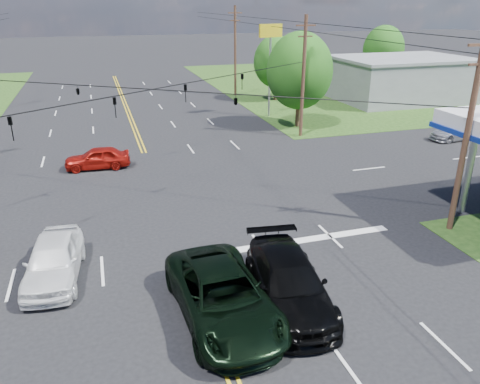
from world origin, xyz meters
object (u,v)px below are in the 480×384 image
object	(u,v)px
retail_ne	(400,80)
tree_right_a	(300,71)
suv_black	(289,282)
pole_right_far	(235,50)
pickup_white	(54,260)
pole_ne	(303,76)
pole_se	(467,132)
tree_far_r	(384,49)
tree_right_b	(276,62)
pickup_dkgreen	(223,296)

from	to	relation	value
retail_ne	tree_right_a	size ratio (longest dim) A/B	1.71
suv_black	pole_right_far	bearing A→B (deg)	83.62
retail_ne	pickup_white	bearing A→B (deg)	-141.57
pole_ne	pickup_white	world-z (taller)	pole_ne
pole_se	pole_ne	size ratio (longest dim) A/B	1.00
tree_far_r	suv_black	bearing A→B (deg)	-126.20
tree_right_a	suv_black	bearing A→B (deg)	-114.27
retail_ne	pole_right_far	xyz separation A→B (m)	(-17.00, 8.00, 2.97)
tree_right_b	tree_far_r	world-z (taller)	tree_far_r
pickup_dkgreen	pickup_white	world-z (taller)	pickup_dkgreen
pole_ne	pickup_white	xyz separation A→B (m)	(-18.29, -17.00, -4.07)
tree_right_a	pole_right_far	bearing A→B (deg)	93.58
pole_ne	suv_black	distance (m)	23.85
pole_se	pickup_white	bearing A→B (deg)	176.87
pole_ne	pole_se	bearing A→B (deg)	-90.00
retail_ne	suv_black	distance (m)	42.08
retail_ne	pickup_dkgreen	world-z (taller)	retail_ne
pole_ne	pole_right_far	bearing A→B (deg)	90.00
tree_right_a	tree_far_r	distance (m)	26.91
retail_ne	pickup_white	distance (m)	45.07
pole_se	tree_right_b	distance (m)	33.19
tree_right_a	pickup_white	size ratio (longest dim) A/B	1.64
pickup_white	pole_se	bearing A→B (deg)	2.57
retail_ne	tree_right_a	bearing A→B (deg)	-153.43
retail_ne	pickup_dkgreen	xyz separation A→B (m)	(-29.50, -32.47, -1.30)
pole_se	pole_ne	distance (m)	18.00
retail_ne	tree_far_r	world-z (taller)	tree_far_r
pole_right_far	pole_se	bearing A→B (deg)	-90.00
tree_right_a	suv_black	size ratio (longest dim) A/B	1.34
pickup_dkgreen	pickup_white	bearing A→B (deg)	139.34
tree_right_a	tree_far_r	world-z (taller)	tree_right_a
pole_ne	tree_far_r	world-z (taller)	pole_ne
pole_right_far	pickup_dkgreen	bearing A→B (deg)	-107.17
retail_ne	suv_black	size ratio (longest dim) A/B	2.30
tree_far_r	pole_ne	bearing A→B (deg)	-135.00
tree_right_b	retail_ne	bearing A→B (deg)	-16.50
pole_ne	pickup_dkgreen	bearing A→B (deg)	-120.21
pole_ne	tree_far_r	distance (m)	29.70
retail_ne	pole_se	bearing A→B (deg)	-120.38
tree_right_b	pickup_dkgreen	size ratio (longest dim) A/B	1.10
pole_ne	tree_right_b	xyz separation A→B (m)	(3.50, 15.00, -0.70)
pole_ne	pickup_dkgreen	size ratio (longest dim) A/B	1.47
tree_right_b	pickup_dkgreen	world-z (taller)	tree_right_b
pole_se	pole_ne	bearing A→B (deg)	90.00
tree_right_a	pickup_white	world-z (taller)	tree_right_a
pole_right_far	tree_right_b	xyz separation A→B (m)	(3.50, -4.00, -0.95)
tree_far_r	suv_black	size ratio (longest dim) A/B	1.25
suv_black	tree_right_a	bearing A→B (deg)	73.22
pole_right_far	tree_right_b	world-z (taller)	pole_right_far
tree_right_a	pole_ne	bearing A→B (deg)	-108.43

